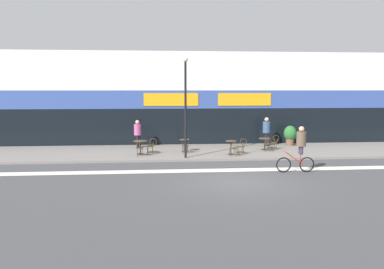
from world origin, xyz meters
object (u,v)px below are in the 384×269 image
(bistro_table_3, at_px, (265,141))
(cafe_chair_3_near, at_px, (267,143))
(cafe_chair_1_near, at_px, (185,144))
(cyclist_0, at_px, (300,146))
(cafe_chair_2_side, at_px, (242,145))
(pedestrian_near_end, at_px, (138,131))
(pedestrian_far_end, at_px, (266,129))
(cafe_chair_3_side, at_px, (274,141))
(planter_pot, at_px, (290,135))
(cafe_chair_0_side, at_px, (151,145))
(cafe_chair_2_near, at_px, (233,147))
(lamp_post, at_px, (185,101))
(bistro_table_2, at_px, (231,145))
(cafe_chair_0_near, at_px, (140,147))
(bistro_table_1, at_px, (185,143))
(bistro_table_0, at_px, (140,145))

(bistro_table_3, height_order, cafe_chair_3_near, cafe_chair_3_near)
(cafe_chair_1_near, xyz_separation_m, cyclist_0, (4.91, -4.87, 0.57))
(cafe_chair_2_side, bearing_deg, cafe_chair_1_near, -16.10)
(pedestrian_near_end, distance_m, pedestrian_far_end, 8.33)
(pedestrian_far_end, bearing_deg, cafe_chair_2_side, -114.95)
(cafe_chair_1_near, height_order, cafe_chair_3_side, same)
(cafe_chair_1_near, xyz_separation_m, planter_pot, (7.05, 2.46, 0.20))
(cafe_chair_0_side, bearing_deg, cafe_chair_2_near, 168.63)
(cafe_chair_3_side, relative_size, lamp_post, 0.17)
(cafe_chair_0_side, height_order, pedestrian_far_end, pedestrian_far_end)
(cafe_chair_2_near, bearing_deg, pedestrian_far_end, -46.69)
(bistro_table_2, relative_size, cafe_chair_2_side, 0.86)
(cafe_chair_0_near, height_order, cafe_chair_2_side, same)
(bistro_table_2, xyz_separation_m, planter_pot, (4.51, 3.07, 0.17))
(bistro_table_1, relative_size, pedestrian_far_end, 0.39)
(bistro_table_3, distance_m, lamp_post, 6.06)
(cafe_chair_0_side, bearing_deg, lamp_post, 147.16)
(cafe_chair_1_near, height_order, cyclist_0, cyclist_0)
(pedestrian_near_end, bearing_deg, bistro_table_1, 149.55)
(bistro_table_1, relative_size, cafe_chair_3_near, 0.80)
(bistro_table_1, height_order, cafe_chair_2_near, cafe_chair_2_near)
(bistro_table_0, distance_m, pedestrian_far_end, 8.45)
(bistro_table_3, xyz_separation_m, cafe_chair_0_near, (-7.47, -1.61, 0.01))
(planter_pot, bearing_deg, pedestrian_far_end, -179.62)
(lamp_post, xyz_separation_m, pedestrian_near_end, (-2.79, 3.84, -2.04))
(bistro_table_2, xyz_separation_m, cafe_chair_3_side, (2.98, 1.48, -0.03))
(bistro_table_3, bearing_deg, bistro_table_0, -172.50)
(bistro_table_1, distance_m, cafe_chair_2_side, 3.40)
(cyclist_0, xyz_separation_m, pedestrian_near_end, (-7.78, 7.27, -0.06))
(cafe_chair_0_near, distance_m, cafe_chair_3_near, 7.53)
(cafe_chair_3_side, distance_m, lamp_post, 6.58)
(cafe_chair_2_side, relative_size, cyclist_0, 0.43)
(cafe_chair_1_near, bearing_deg, cyclist_0, -137.44)
(cafe_chair_0_side, height_order, cafe_chair_1_near, same)
(cafe_chair_3_side, distance_m, cyclist_0, 5.80)
(cafe_chair_0_near, distance_m, pedestrian_far_end, 8.66)
(bistro_table_0, bearing_deg, bistro_table_1, 16.37)
(bistro_table_2, bearing_deg, cafe_chair_3_near, 19.72)
(cafe_chair_2_near, height_order, planter_pot, planter_pot)
(bistro_table_0, height_order, pedestrian_near_end, pedestrian_near_end)
(bistro_table_0, bearing_deg, cafe_chair_0_side, -0.30)
(cafe_chair_2_side, bearing_deg, cafe_chair_0_side, -10.55)
(cafe_chair_0_near, xyz_separation_m, cafe_chair_0_side, (0.62, 0.62, 0.00))
(bistro_table_3, distance_m, cyclist_0, 5.76)
(cafe_chair_3_near, xyz_separation_m, pedestrian_near_end, (-7.77, 2.17, 0.52))
(cafe_chair_1_near, distance_m, cafe_chair_2_near, 2.84)
(cafe_chair_0_side, bearing_deg, pedestrian_near_end, -67.42)
(cafe_chair_0_side, height_order, cafe_chair_3_side, same)
(bistro_table_0, bearing_deg, cafe_chair_1_near, 2.87)
(cafe_chair_2_near, xyz_separation_m, cyclist_0, (2.36, -3.63, 0.57))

